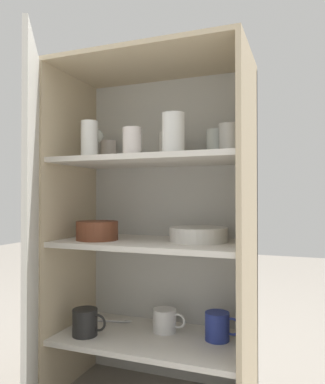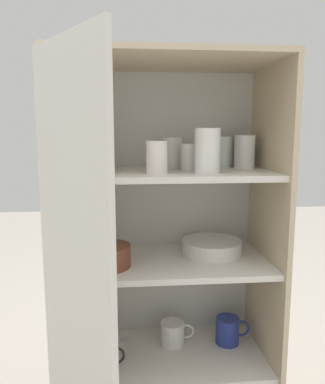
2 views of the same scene
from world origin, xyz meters
name	(u,v)px [view 2 (image 2 of 2)]	position (x,y,z in m)	size (l,w,h in m)	color
cupboard_back_panel	(162,235)	(0.00, 0.38, 0.64)	(0.75, 0.02, 1.29)	silver
cupboard_side_left	(62,253)	(-0.37, 0.19, 0.64)	(0.02, 0.41, 1.29)	#CCB793
cupboard_side_right	(266,247)	(0.37, 0.19, 0.64)	(0.02, 0.41, 1.29)	#CCB793
cupboard_top_panel	(167,60)	(0.00, 0.19, 1.29)	(0.75, 0.41, 0.02)	#CCB793
shelf_board_lower	(166,356)	(0.00, 0.19, 0.23)	(0.72, 0.37, 0.02)	silver
shelf_board_middle	(166,262)	(0.00, 0.19, 0.60)	(0.72, 0.37, 0.02)	silver
shelf_board_upper	(167,174)	(0.00, 0.19, 0.92)	(0.72, 0.37, 0.02)	silver
cupboard_door	(76,296)	(-0.27, -0.17, 0.64)	(0.22, 0.32, 1.29)	silver
tumbler_glass_0	(223,152)	(0.23, 0.31, 0.99)	(0.08, 0.08, 0.12)	white
tumbler_glass_1	(100,152)	(-0.22, 0.09, 1.00)	(0.07, 0.07, 0.14)	white
tumbler_glass_2	(93,155)	(-0.26, 0.32, 0.98)	(0.07, 0.07, 0.10)	silver
tumbler_glass_3	(157,157)	(-0.04, 0.10, 0.98)	(0.07, 0.07, 0.11)	silver
tumbler_glass_4	(172,153)	(0.03, 0.29, 0.98)	(0.08, 0.08, 0.11)	white
tumbler_glass_5	(245,152)	(0.29, 0.24, 0.99)	(0.07, 0.07, 0.12)	white
tumbler_glass_6	(207,151)	(0.12, 0.09, 1.00)	(0.08, 0.08, 0.14)	white
tumbler_glass_7	(189,157)	(0.08, 0.20, 0.97)	(0.06, 0.06, 0.09)	white
wine_glass_0	(89,143)	(-0.26, 0.20, 1.02)	(0.08, 0.08, 0.13)	white
plate_stack_white	(212,247)	(0.18, 0.23, 0.63)	(0.22, 0.22, 0.05)	silver
mixing_bowl_large	(106,255)	(-0.21, 0.13, 0.65)	(0.16, 0.16, 0.07)	brown
coffee_mug_primary	(173,333)	(0.03, 0.25, 0.29)	(0.13, 0.09, 0.09)	white
coffee_mug_extra_1	(99,358)	(-0.24, 0.10, 0.29)	(0.14, 0.10, 0.10)	black
coffee_mug_extra_2	(228,330)	(0.25, 0.24, 0.29)	(0.13, 0.09, 0.10)	#283893
serving_spoon	(111,342)	(-0.21, 0.27, 0.25)	(0.18, 0.06, 0.01)	silver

